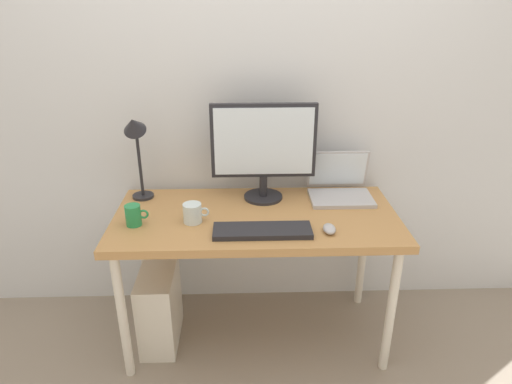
{
  "coord_description": "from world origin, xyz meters",
  "views": [
    {
      "loc": [
        -0.06,
        -1.96,
        1.72
      ],
      "look_at": [
        0.0,
        0.0,
        0.85
      ],
      "focal_mm": 31.76,
      "sensor_mm": 36.0,
      "label": 1
    }
  ],
  "objects_px": {
    "desk": "(256,227)",
    "glass_cup": "(193,213)",
    "laptop": "(340,186)",
    "computer_tower": "(160,307)",
    "mouse": "(329,229)",
    "monitor": "(264,147)",
    "desk_lamp": "(135,138)",
    "keyboard": "(262,231)",
    "coffee_mug": "(134,215)"
  },
  "relations": [
    {
      "from": "desk",
      "to": "keyboard",
      "type": "relative_size",
      "value": 3.12
    },
    {
      "from": "desk",
      "to": "keyboard",
      "type": "distance_m",
      "value": 0.2
    },
    {
      "from": "computer_tower",
      "to": "monitor",
      "type": "bearing_deg",
      "value": 21.09
    },
    {
      "from": "desk",
      "to": "mouse",
      "type": "height_order",
      "value": "mouse"
    },
    {
      "from": "desk",
      "to": "glass_cup",
      "type": "xyz_separation_m",
      "value": [
        -0.3,
        -0.07,
        0.11
      ]
    },
    {
      "from": "coffee_mug",
      "to": "computer_tower",
      "type": "xyz_separation_m",
      "value": [
        0.06,
        0.07,
        -0.57
      ]
    },
    {
      "from": "coffee_mug",
      "to": "desk_lamp",
      "type": "bearing_deg",
      "value": 94.16
    },
    {
      "from": "laptop",
      "to": "desk_lamp",
      "type": "xyz_separation_m",
      "value": [
        -1.03,
        -0.02,
        0.27
      ]
    },
    {
      "from": "keyboard",
      "to": "coffee_mug",
      "type": "xyz_separation_m",
      "value": [
        -0.59,
        0.1,
        0.04
      ]
    },
    {
      "from": "monitor",
      "to": "desk",
      "type": "bearing_deg",
      "value": -102.99
    },
    {
      "from": "monitor",
      "to": "laptop",
      "type": "xyz_separation_m",
      "value": [
        0.4,
        0.02,
        -0.22
      ]
    },
    {
      "from": "monitor",
      "to": "desk_lamp",
      "type": "height_order",
      "value": "monitor"
    },
    {
      "from": "mouse",
      "to": "computer_tower",
      "type": "height_order",
      "value": "mouse"
    },
    {
      "from": "desk_lamp",
      "to": "coffee_mug",
      "type": "bearing_deg",
      "value": -85.84
    },
    {
      "from": "monitor",
      "to": "coffee_mug",
      "type": "bearing_deg",
      "value": -155.46
    },
    {
      "from": "coffee_mug",
      "to": "keyboard",
      "type": "bearing_deg",
      "value": -9.39
    },
    {
      "from": "desk_lamp",
      "to": "keyboard",
      "type": "bearing_deg",
      "value": -31.75
    },
    {
      "from": "mouse",
      "to": "computer_tower",
      "type": "relative_size",
      "value": 0.21
    },
    {
      "from": "laptop",
      "to": "mouse",
      "type": "relative_size",
      "value": 3.56
    },
    {
      "from": "mouse",
      "to": "computer_tower",
      "type": "xyz_separation_m",
      "value": [
        -0.83,
        0.17,
        -0.54
      ]
    },
    {
      "from": "glass_cup",
      "to": "laptop",
      "type": "bearing_deg",
      "value": 20.2
    },
    {
      "from": "laptop",
      "to": "glass_cup",
      "type": "relative_size",
      "value": 2.63
    },
    {
      "from": "monitor",
      "to": "desk_lamp",
      "type": "bearing_deg",
      "value": 179.92
    },
    {
      "from": "keyboard",
      "to": "desk",
      "type": "bearing_deg",
      "value": 97.04
    },
    {
      "from": "monitor",
      "to": "laptop",
      "type": "distance_m",
      "value": 0.46
    },
    {
      "from": "glass_cup",
      "to": "mouse",
      "type": "bearing_deg",
      "value": -11.01
    },
    {
      "from": "monitor",
      "to": "computer_tower",
      "type": "bearing_deg",
      "value": -158.91
    },
    {
      "from": "monitor",
      "to": "coffee_mug",
      "type": "relative_size",
      "value": 4.91
    },
    {
      "from": "mouse",
      "to": "coffee_mug",
      "type": "bearing_deg",
      "value": 173.64
    },
    {
      "from": "desk",
      "to": "glass_cup",
      "type": "height_order",
      "value": "glass_cup"
    },
    {
      "from": "desk_lamp",
      "to": "keyboard",
      "type": "distance_m",
      "value": 0.78
    },
    {
      "from": "desk_lamp",
      "to": "glass_cup",
      "type": "bearing_deg",
      "value": -41.71
    },
    {
      "from": "monitor",
      "to": "glass_cup",
      "type": "bearing_deg",
      "value": -143.0
    },
    {
      "from": "desk",
      "to": "monitor",
      "type": "distance_m",
      "value": 0.4
    },
    {
      "from": "desk_lamp",
      "to": "glass_cup",
      "type": "relative_size",
      "value": 3.82
    },
    {
      "from": "laptop",
      "to": "mouse",
      "type": "distance_m",
      "value": 0.41
    },
    {
      "from": "mouse",
      "to": "laptop",
      "type": "bearing_deg",
      "value": 72.67
    },
    {
      "from": "mouse",
      "to": "coffee_mug",
      "type": "xyz_separation_m",
      "value": [
        -0.89,
        0.1,
        0.03
      ]
    },
    {
      "from": "mouse",
      "to": "coffee_mug",
      "type": "distance_m",
      "value": 0.89
    },
    {
      "from": "desk_lamp",
      "to": "glass_cup",
      "type": "xyz_separation_m",
      "value": [
        0.29,
        -0.26,
        -0.29
      ]
    },
    {
      "from": "desk",
      "to": "mouse",
      "type": "distance_m",
      "value": 0.38
    },
    {
      "from": "mouse",
      "to": "glass_cup",
      "type": "bearing_deg",
      "value": 168.99
    },
    {
      "from": "desk",
      "to": "desk_lamp",
      "type": "relative_size",
      "value": 2.95
    },
    {
      "from": "monitor",
      "to": "computer_tower",
      "type": "height_order",
      "value": "monitor"
    },
    {
      "from": "mouse",
      "to": "computer_tower",
      "type": "bearing_deg",
      "value": 168.72
    },
    {
      "from": "glass_cup",
      "to": "computer_tower",
      "type": "height_order",
      "value": "glass_cup"
    },
    {
      "from": "mouse",
      "to": "keyboard",
      "type": "bearing_deg",
      "value": 179.68
    },
    {
      "from": "desk",
      "to": "laptop",
      "type": "distance_m",
      "value": 0.51
    },
    {
      "from": "keyboard",
      "to": "coffee_mug",
      "type": "height_order",
      "value": "coffee_mug"
    },
    {
      "from": "laptop",
      "to": "coffee_mug",
      "type": "bearing_deg",
      "value": -163.76
    }
  ]
}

